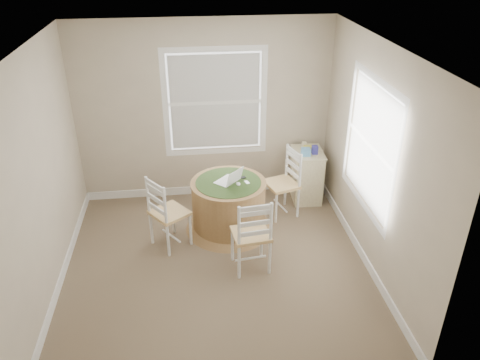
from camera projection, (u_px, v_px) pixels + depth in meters
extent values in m
cube|color=#75604A|center=(217.00, 266.00, 5.65)|extent=(3.60, 3.60, 0.02)
cube|color=white|center=(210.00, 47.00, 4.41)|extent=(3.60, 3.60, 0.02)
cube|color=#C4B49A|center=(205.00, 112.00, 6.61)|extent=(3.60, 0.02, 2.60)
cube|color=#C4B49A|center=(232.00, 281.00, 3.45)|extent=(3.60, 0.02, 2.60)
cube|color=#C4B49A|center=(39.00, 180.00, 4.84)|extent=(0.02, 3.60, 2.60)
cube|color=#C4B49A|center=(375.00, 161.00, 5.22)|extent=(0.02, 3.60, 2.60)
cube|color=white|center=(208.00, 189.00, 7.18)|extent=(3.60, 0.02, 0.12)
cube|color=white|center=(63.00, 274.00, 5.43)|extent=(0.02, 3.60, 0.12)
cube|color=white|center=(360.00, 251.00, 5.81)|extent=(0.02, 3.60, 0.12)
cylinder|color=olive|center=(229.00, 203.00, 6.19)|extent=(0.97, 0.97, 0.62)
cone|color=olive|center=(229.00, 225.00, 6.35)|extent=(1.17, 1.17, 0.07)
cylinder|color=olive|center=(228.00, 183.00, 6.05)|extent=(0.99, 0.99, 0.03)
cylinder|color=#334B20|center=(228.00, 182.00, 6.04)|extent=(0.85, 0.85, 0.01)
cone|color=#334B20|center=(228.00, 186.00, 6.06)|extent=(0.95, 0.95, 0.10)
cube|color=white|center=(227.00, 181.00, 6.06)|extent=(0.36, 0.37, 0.02)
cube|color=silver|center=(227.00, 180.00, 6.06)|extent=(0.26, 0.26, 0.00)
cube|color=black|center=(235.00, 177.00, 5.94)|extent=(0.25, 0.26, 0.20)
ellipsoid|color=white|center=(238.00, 184.00, 5.99)|extent=(0.08, 0.10, 0.03)
cube|color=#B7BABF|center=(247.00, 183.00, 6.03)|extent=(0.07, 0.10, 0.02)
cube|color=black|center=(243.00, 178.00, 6.14)|extent=(0.07, 0.07, 0.02)
cube|color=#EFEAB3|center=(306.00, 176.00, 6.90)|extent=(0.42, 0.57, 0.75)
cube|color=#EFEAB3|center=(308.00, 152.00, 6.72)|extent=(0.46, 0.60, 0.02)
cube|color=#C5B791|center=(292.00, 189.00, 6.99)|extent=(0.03, 0.46, 0.16)
cube|color=#C5B791|center=(293.00, 176.00, 6.89)|extent=(0.03, 0.46, 0.16)
cube|color=#C5B791|center=(294.00, 163.00, 6.78)|extent=(0.03, 0.46, 0.16)
cube|color=#5DA0D6|center=(306.00, 152.00, 6.59)|extent=(0.13, 0.13, 0.10)
cube|color=#D4CD4A|center=(309.00, 148.00, 6.75)|extent=(0.15, 0.11, 0.06)
cube|color=#333092|center=(315.00, 150.00, 6.63)|extent=(0.08, 0.08, 0.12)
cylinder|color=beige|center=(304.00, 145.00, 6.81)|extent=(0.07, 0.07, 0.09)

